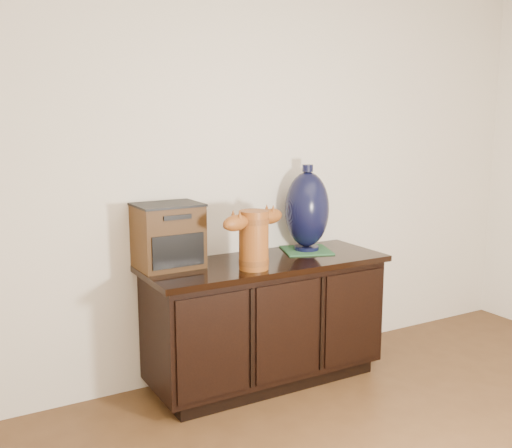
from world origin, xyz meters
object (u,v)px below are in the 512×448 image
sideboard (265,320)px  spray_can (264,241)px  lamp_base (307,210)px  tv_radio (168,236)px  terracotta_vessel (254,236)px

sideboard → spray_can: 0.48m
lamp_base → spray_can: lamp_base is taller
tv_radio → terracotta_vessel: bearing=-36.2°
terracotta_vessel → lamp_base: (0.51, 0.23, 0.08)m
terracotta_vessel → lamp_base: bearing=5.4°
tv_radio → sideboard: bearing=-15.3°
terracotta_vessel → tv_radio: 0.48m
terracotta_vessel → tv_radio: (-0.39, 0.28, -0.00)m
terracotta_vessel → tv_radio: bearing=126.5°
sideboard → terracotta_vessel: size_ratio=3.16×
lamp_base → spray_can: (-0.27, 0.07, -0.19)m
sideboard → tv_radio: 0.79m
sideboard → spray_can: (0.08, 0.16, 0.44)m
lamp_base → spray_can: size_ratio=3.43×
sideboard → lamp_base: size_ratio=2.73×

